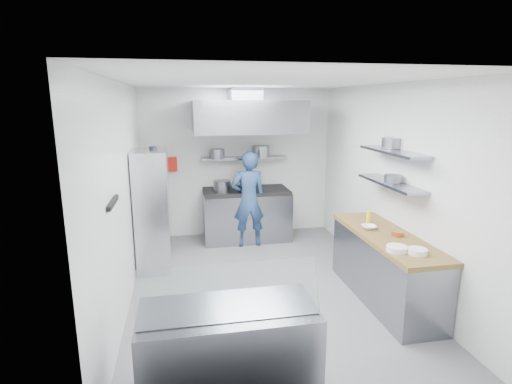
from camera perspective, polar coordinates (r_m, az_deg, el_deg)
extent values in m
plane|color=#57575A|center=(5.76, 1.15, -13.56)|extent=(5.00, 5.00, 0.00)
plane|color=silver|center=(5.16, 1.30, 15.51)|extent=(5.00, 5.00, 0.00)
cube|color=white|center=(7.71, -2.66, 4.17)|extent=(3.60, 2.80, 0.02)
cube|color=white|center=(3.00, 11.38, -10.17)|extent=(3.60, 2.80, 0.02)
cube|color=white|center=(5.23, -18.47, -0.65)|extent=(2.80, 5.00, 0.02)
cube|color=white|center=(5.92, 18.52, 0.88)|extent=(2.80, 5.00, 0.02)
cube|color=gray|center=(7.54, -1.40, -3.41)|extent=(1.60, 0.80, 0.90)
cube|color=black|center=(7.42, -1.42, 0.15)|extent=(1.57, 0.78, 0.06)
cylinder|color=slate|center=(7.25, -4.86, 0.85)|extent=(0.31, 0.31, 0.20)
cylinder|color=slate|center=(7.70, -1.16, 1.75)|extent=(0.33, 0.33, 0.24)
cube|color=gray|center=(7.55, -1.74, 4.91)|extent=(1.60, 0.30, 0.04)
cylinder|color=slate|center=(7.29, -5.55, 5.45)|extent=(0.27, 0.27, 0.18)
cylinder|color=slate|center=(7.41, 0.65, 5.78)|extent=(0.33, 0.33, 0.22)
cube|color=gray|center=(7.07, -1.24, 10.73)|extent=(1.90, 1.15, 0.55)
cube|color=slate|center=(7.29, -1.56, 13.78)|extent=(0.55, 0.55, 0.24)
cube|color=red|center=(7.57, -12.02, 3.90)|extent=(0.22, 0.10, 0.26)
imported|color=navy|center=(7.09, -1.09, -1.04)|extent=(0.64, 0.43, 1.72)
cube|color=silver|center=(6.38, -14.52, -2.42)|extent=(0.50, 0.90, 1.85)
cube|color=white|center=(6.37, -14.48, -3.61)|extent=(0.15, 0.18, 0.16)
cube|color=yellow|center=(6.63, -14.52, 1.48)|extent=(0.14, 0.18, 0.16)
cylinder|color=black|center=(6.29, -14.47, 5.49)|extent=(0.12, 0.12, 0.18)
cube|color=black|center=(4.32, -19.78, -1.43)|extent=(0.04, 0.55, 0.05)
cube|color=gray|center=(5.56, 17.90, -10.46)|extent=(0.62, 2.00, 0.84)
cube|color=brown|center=(5.40, 18.22, -6.06)|extent=(0.65, 2.04, 0.06)
cylinder|color=white|center=(4.83, 22.05, -7.86)|extent=(0.22, 0.22, 0.06)
cylinder|color=white|center=(4.83, 19.49, -7.64)|extent=(0.24, 0.24, 0.06)
cylinder|color=#C06736|center=(5.36, 19.56, -5.63)|extent=(0.15, 0.15, 0.06)
cylinder|color=yellow|center=(5.74, 15.77, -3.53)|extent=(0.06, 0.06, 0.18)
imported|color=white|center=(5.54, 15.81, -4.85)|extent=(0.22, 0.22, 0.05)
cube|color=gray|center=(5.57, 18.64, 1.19)|extent=(0.30, 1.30, 0.04)
cube|color=gray|center=(5.51, 18.95, 5.48)|extent=(0.30, 1.30, 0.04)
cylinder|color=slate|center=(5.53, 18.96, 1.83)|extent=(0.22, 0.22, 0.10)
cylinder|color=slate|center=(5.73, 18.84, 6.65)|extent=(0.27, 0.27, 0.14)
cube|color=gray|center=(3.73, -3.90, -22.05)|extent=(1.50, 0.70, 0.85)
cube|color=silver|center=(3.30, -3.81, -14.01)|extent=(1.47, 0.19, 0.42)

